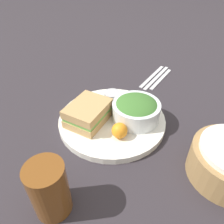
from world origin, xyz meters
TOP-DOWN VIEW (x-y plane):
  - ground_plane at (0.00, 0.00)m, footprint 4.00×4.00m
  - plate at (0.00, 0.00)m, footprint 0.30×0.30m
  - sandwich at (0.06, -0.03)m, footprint 0.14×0.13m
  - salad_bowl at (-0.05, 0.04)m, footprint 0.13×0.13m
  - dressing_cup at (-0.04, -0.06)m, footprint 0.05×0.05m
  - orange_wedge at (0.03, 0.07)m, footprint 0.04×0.04m
  - drink_glass at (0.24, 0.13)m, footprint 0.07×0.07m
  - fork at (-0.28, -0.12)m, footprint 0.18×0.07m
  - knife at (-0.29, -0.10)m, footprint 0.19×0.08m
  - spoon at (-0.29, -0.08)m, footprint 0.16×0.07m

SIDE VIEW (x-z plane):
  - ground_plane at x=0.00m, z-range 0.00..0.00m
  - fork at x=-0.28m, z-range 0.00..0.01m
  - knife at x=-0.29m, z-range 0.00..0.01m
  - spoon at x=-0.29m, z-range 0.00..0.01m
  - plate at x=0.00m, z-range 0.00..0.02m
  - dressing_cup at x=-0.04m, z-range 0.02..0.05m
  - orange_wedge at x=0.03m, z-range 0.02..0.06m
  - sandwich at x=0.06m, z-range 0.02..0.07m
  - salad_bowl at x=-0.05m, z-range 0.02..0.08m
  - drink_glass at x=0.24m, z-range 0.00..0.12m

